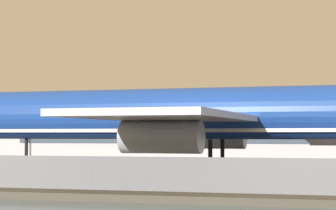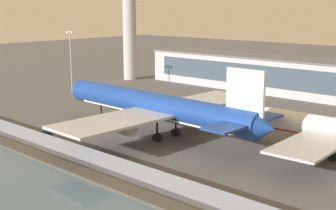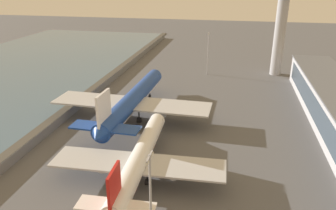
% 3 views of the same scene
% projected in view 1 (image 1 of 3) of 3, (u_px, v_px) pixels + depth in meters
% --- Properties ---
extents(ground_plane, '(500.00, 500.00, 0.00)m').
position_uv_depth(ground_plane, '(155.00, 179.00, 63.42)').
color(ground_plane, '#565659').
extents(shoreline_seawall, '(320.00, 3.00, 0.50)m').
position_uv_depth(shoreline_seawall, '(66.00, 195.00, 43.70)').
color(shoreline_seawall, '#474238').
rests_on(shoreline_seawall, ground).
extents(perimeter_fence, '(280.00, 0.10, 2.70)m').
position_uv_depth(perimeter_fence, '(92.00, 175.00, 48.08)').
color(perimeter_fence, slate).
rests_on(perimeter_fence, ground).
extents(cargo_jet_blue, '(57.96, 49.74, 16.33)m').
position_uv_depth(cargo_jet_blue, '(191.00, 116.00, 67.26)').
color(cargo_jet_blue, '#193D93').
rests_on(cargo_jet_blue, ground).
extents(terminal_building, '(119.84, 15.04, 11.18)m').
position_uv_depth(terminal_building, '(296.00, 128.00, 125.66)').
color(terminal_building, '#B2B2B7').
rests_on(terminal_building, ground).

